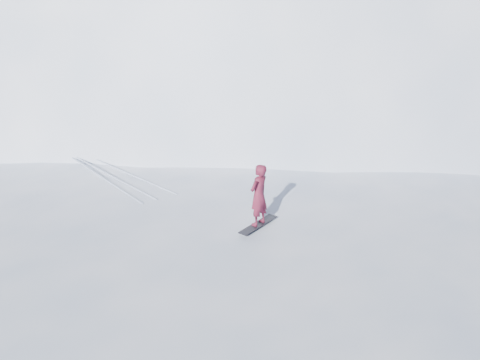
# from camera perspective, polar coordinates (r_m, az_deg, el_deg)

# --- Properties ---
(ground) EXTENTS (400.00, 400.00, 0.00)m
(ground) POSITION_cam_1_polar(r_m,az_deg,el_deg) (14.69, -4.73, -15.06)
(ground) COLOR white
(ground) RESTS_ON ground
(near_ridge) EXTENTS (36.00, 28.00, 4.80)m
(near_ridge) POSITION_cam_1_polar(r_m,az_deg,el_deg) (17.30, -6.57, -8.93)
(near_ridge) COLOR white
(near_ridge) RESTS_ON ground
(summit_peak) EXTENTS (60.00, 56.00, 56.00)m
(summit_peak) POSITION_cam_1_polar(r_m,az_deg,el_deg) (46.46, 4.04, 10.70)
(summit_peak) COLOR white
(summit_peak) RESTS_ON ground
(peak_shoulder) EXTENTS (28.00, 24.00, 18.00)m
(peak_shoulder) POSITION_cam_1_polar(r_m,az_deg,el_deg) (35.26, -5.93, 7.12)
(peak_shoulder) COLOR white
(peak_shoulder) RESTS_ON ground
(wind_bumps) EXTENTS (16.00, 14.40, 1.00)m
(wind_bumps) POSITION_cam_1_polar(r_m,az_deg,el_deg) (16.09, -10.19, -11.73)
(wind_bumps) COLOR white
(wind_bumps) RESTS_ON ground
(snowboard) EXTENTS (1.58, 0.79, 0.03)m
(snowboard) POSITION_cam_1_polar(r_m,az_deg,el_deg) (13.95, 2.24, -5.43)
(snowboard) COLOR black
(snowboard) RESTS_ON near_ridge
(snowboarder) EXTENTS (0.79, 0.65, 1.87)m
(snowboarder) POSITION_cam_1_polar(r_m,az_deg,el_deg) (13.55, 2.30, -1.85)
(snowboarder) COLOR maroon
(snowboarder) RESTS_ON snowboard
(board_tracks) EXTENTS (2.07, 5.96, 0.04)m
(board_tracks) POSITION_cam_1_polar(r_m,az_deg,el_deg) (18.26, -15.03, 0.55)
(board_tracks) COLOR silver
(board_tracks) RESTS_ON ground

